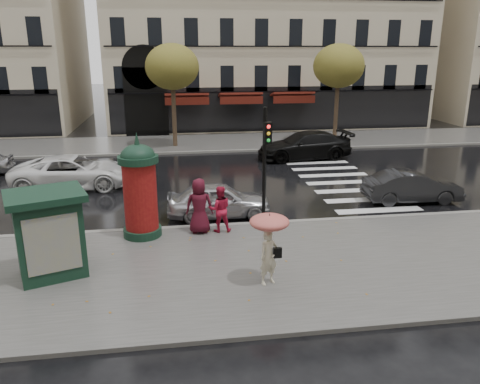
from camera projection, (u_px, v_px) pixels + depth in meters
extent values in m
plane|color=black|center=(249.00, 262.00, 14.34)|extent=(160.00, 160.00, 0.00)
cube|color=#474744|center=(252.00, 268.00, 13.85)|extent=(90.00, 7.00, 0.12)
cube|color=#474744|center=(204.00, 143.00, 32.30)|extent=(90.00, 6.00, 0.12)
cube|color=slate|center=(236.00, 225.00, 17.16)|extent=(90.00, 0.25, 0.14)
cube|color=slate|center=(208.00, 152.00, 29.46)|extent=(90.00, 0.25, 0.14)
cube|color=silver|center=(333.00, 175.00, 24.25)|extent=(3.60, 11.75, 0.01)
cube|color=#B7A88C|center=(262.00, 4.00, 40.63)|extent=(26.00, 14.00, 20.00)
cylinder|color=#38281C|center=(174.00, 108.00, 30.33)|extent=(0.28, 0.28, 5.20)
ellipsoid|color=#48581B|center=(172.00, 67.00, 29.57)|extent=(3.40, 3.40, 2.89)
cylinder|color=#38281C|center=(336.00, 105.00, 31.86)|extent=(0.28, 0.28, 5.20)
ellipsoid|color=#48581B|center=(339.00, 66.00, 31.10)|extent=(3.40, 3.40, 2.89)
imported|color=beige|center=(269.00, 257.00, 12.59)|extent=(0.66, 0.55, 1.53)
cylinder|color=black|center=(269.00, 240.00, 12.44)|extent=(0.02, 0.02, 0.97)
ellipsoid|color=#B4213D|center=(269.00, 222.00, 12.29)|extent=(1.06, 1.06, 0.37)
cone|color=black|center=(270.00, 214.00, 12.23)|extent=(0.04, 0.04, 0.08)
cube|color=black|center=(278.00, 253.00, 12.52)|extent=(0.22, 0.10, 0.29)
imported|color=#B41634|center=(220.00, 209.00, 16.25)|extent=(0.80, 0.63, 1.64)
imported|color=#460E1B|center=(199.00, 206.00, 16.10)|extent=(0.99, 0.70, 1.93)
cylinder|color=black|center=(143.00, 231.00, 16.07)|extent=(1.30, 1.30, 0.28)
cylinder|color=maroon|center=(140.00, 195.00, 15.69)|extent=(1.11, 1.11, 2.31)
cylinder|color=black|center=(138.00, 159.00, 15.33)|extent=(1.33, 1.33, 0.23)
ellipsoid|color=black|center=(138.00, 156.00, 15.30)|extent=(1.15, 1.15, 0.80)
cone|color=black|center=(137.00, 138.00, 15.13)|extent=(0.19, 0.19, 0.42)
cylinder|color=black|center=(264.00, 168.00, 16.47)|extent=(0.13, 0.13, 4.26)
cube|color=black|center=(267.00, 133.00, 15.88)|extent=(0.30, 0.24, 0.75)
cube|color=black|center=(50.00, 237.00, 13.02)|extent=(2.07, 1.88, 2.23)
cube|color=black|center=(44.00, 196.00, 12.67)|extent=(2.48, 2.29, 0.19)
imported|color=#B5B5BA|center=(219.00, 200.00, 18.04)|extent=(4.01, 1.65, 1.36)
imported|color=black|center=(412.00, 187.00, 19.85)|extent=(4.15, 1.64, 1.35)
imported|color=white|center=(73.00, 172.00, 21.87)|extent=(5.45, 2.52, 1.52)
imported|color=black|center=(304.00, 145.00, 27.66)|extent=(5.70, 2.67, 1.61)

